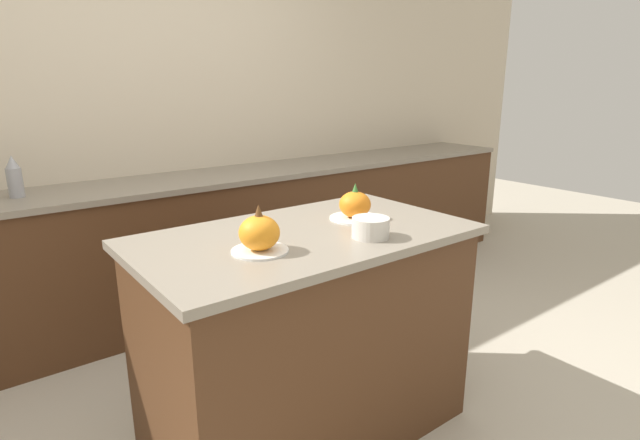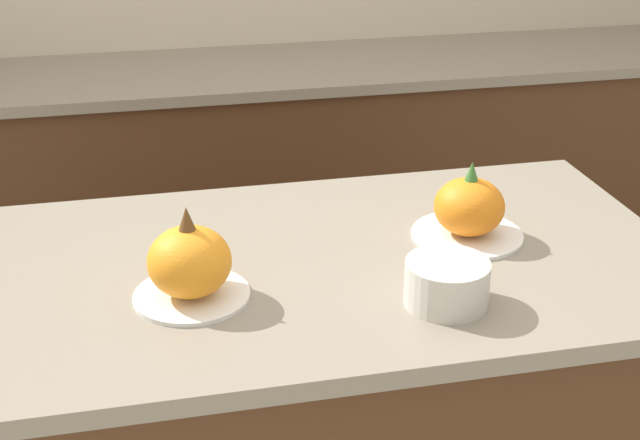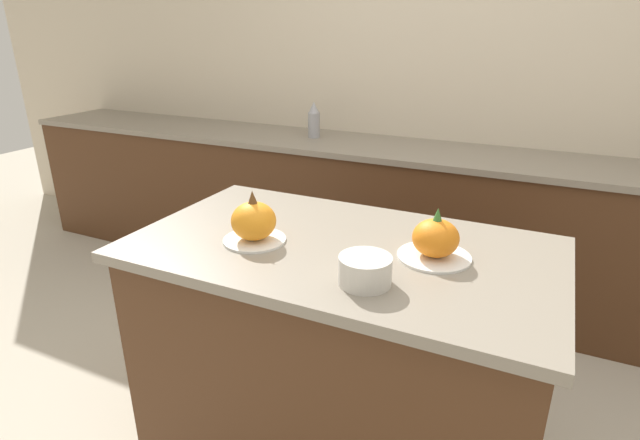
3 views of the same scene
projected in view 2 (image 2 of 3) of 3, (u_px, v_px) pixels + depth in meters
back_counter at (238, 192)px, 3.19m from camera, size 6.00×0.60×0.92m
pumpkin_cake_left at (190, 265)px, 1.54m from camera, size 0.21×0.21×0.17m
pumpkin_cake_right at (469, 210)px, 1.77m from camera, size 0.22×0.22×0.16m
mixing_bowl at (447, 283)px, 1.53m from camera, size 0.15×0.15×0.08m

